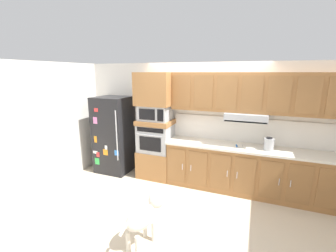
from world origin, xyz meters
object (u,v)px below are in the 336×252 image
(screwdriver, at_px, (237,146))
(dog, at_px, (145,215))
(microwave, at_px, (156,113))
(built_in_oven, at_px, (156,138))
(refrigerator, at_px, (114,135))
(electric_kettle, at_px, (269,144))

(screwdriver, distance_m, dog, 2.23)
(screwdriver, relative_size, dog, 0.16)
(microwave, bearing_deg, built_in_oven, 179.23)
(refrigerator, xyz_separation_m, microwave, (1.04, 0.07, 0.58))
(refrigerator, bearing_deg, microwave, 3.71)
(built_in_oven, height_order, dog, built_in_oven)
(screwdriver, height_order, electric_kettle, electric_kettle)
(microwave, height_order, screwdriver, microwave)
(refrigerator, relative_size, screwdriver, 11.94)
(microwave, xyz_separation_m, electric_kettle, (2.26, -0.05, -0.43))
(screwdriver, relative_size, electric_kettle, 0.61)
(refrigerator, xyz_separation_m, dog, (1.77, -1.90, -0.45))
(refrigerator, relative_size, microwave, 2.73)
(refrigerator, relative_size, electric_kettle, 7.33)
(refrigerator, height_order, screwdriver, refrigerator)
(microwave, distance_m, screwdriver, 1.80)
(electric_kettle, distance_m, dog, 2.53)
(built_in_oven, distance_m, electric_kettle, 2.27)
(microwave, height_order, dog, microwave)
(built_in_oven, bearing_deg, microwave, -0.77)
(built_in_oven, relative_size, electric_kettle, 2.92)
(refrigerator, xyz_separation_m, built_in_oven, (1.04, 0.07, 0.02))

